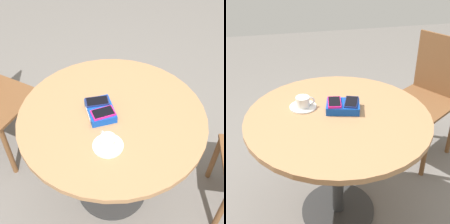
% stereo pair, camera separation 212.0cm
% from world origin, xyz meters
% --- Properties ---
extents(ground_plane, '(8.00, 8.00, 0.00)m').
position_xyz_m(ground_plane, '(0.00, 0.00, 0.00)').
color(ground_plane, slate).
extents(round_table, '(1.01, 1.01, 0.74)m').
position_xyz_m(round_table, '(0.00, 0.00, 0.61)').
color(round_table, '#2D2D2D').
rests_on(round_table, ground_plane).
extents(phone_box, '(0.21, 0.17, 0.04)m').
position_xyz_m(phone_box, '(-0.04, -0.05, 0.76)').
color(phone_box, '#0F42AD').
rests_on(phone_box, round_table).
extents(phone_navy, '(0.11, 0.14, 0.01)m').
position_xyz_m(phone_navy, '(-0.08, -0.04, 0.79)').
color(phone_navy, navy).
rests_on(phone_navy, phone_box).
extents(phone_magenta, '(0.09, 0.13, 0.01)m').
position_xyz_m(phone_magenta, '(0.01, -0.06, 0.79)').
color(phone_magenta, '#D11975').
rests_on(phone_magenta, phone_box).
extents(saucer, '(0.15, 0.15, 0.01)m').
position_xyz_m(saucer, '(0.17, -0.12, 0.74)').
color(saucer, silver).
rests_on(saucer, round_table).
extents(coffee_cup, '(0.11, 0.08, 0.06)m').
position_xyz_m(coffee_cup, '(0.17, -0.12, 0.78)').
color(coffee_cup, silver).
rests_on(coffee_cup, saucer).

